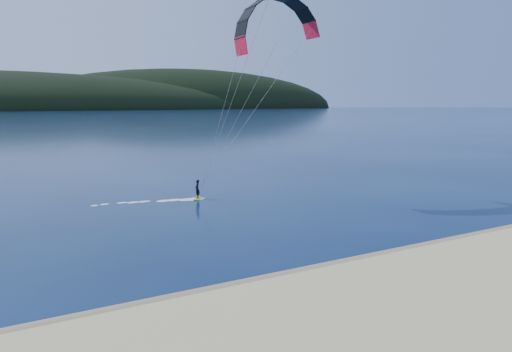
% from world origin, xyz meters
% --- Properties ---
extents(ground, '(1800.00, 1800.00, 0.00)m').
position_xyz_m(ground, '(0.00, 0.00, 0.00)').
color(ground, '#071634').
rests_on(ground, ground).
extents(wet_sand, '(220.00, 2.50, 0.10)m').
position_xyz_m(wet_sand, '(0.00, 4.50, 0.05)').
color(wet_sand, '#876C4E').
rests_on(wet_sand, ground).
extents(headland, '(1200.00, 310.00, 140.00)m').
position_xyz_m(headland, '(0.63, 745.28, 0.00)').
color(headland, black).
rests_on(headland, ground).
extents(kitesurfer_near, '(21.52, 8.09, 18.45)m').
position_xyz_m(kitesurfer_near, '(11.01, 21.93, 14.89)').
color(kitesurfer_near, '#ADC717').
rests_on(kitesurfer_near, ground).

